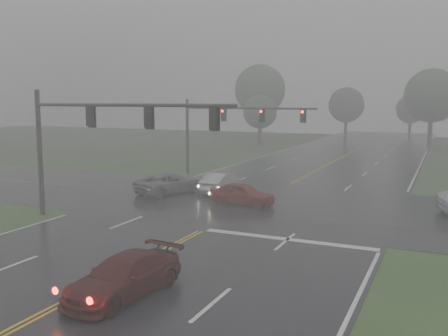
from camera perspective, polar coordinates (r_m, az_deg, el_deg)
The scene contains 14 objects.
main_road at distance 30.87m, azimuth 2.34°, elevation -4.65°, with size 18.00×160.00×0.02m, color black.
cross_street at distance 32.70m, azimuth 3.66°, elevation -3.96°, with size 120.00×14.00×0.02m, color black.
stop_bar at distance 24.29m, azimuth 7.29°, elevation -8.15°, with size 8.50×0.50×0.01m, color silver.
sedan_maroon at distance 17.87m, azimuth -11.32°, elevation -14.19°, with size 1.93×4.74×1.38m, color #3F0D0B.
sedan_red at distance 31.92m, azimuth 2.10°, elevation -4.24°, with size 1.68×4.17×1.42m, color maroon.
sedan_silver at distance 36.27m, azimuth -0.43°, elevation -2.77°, with size 1.48×4.26×1.40m, color #ADAFB4.
car_grey at distance 36.06m, azimuth -6.18°, elevation -2.88°, with size 2.42×5.26×1.46m, color #575A5E.
signal_gantry_near at distance 28.01m, azimuth -14.86°, elevation 4.29°, with size 12.47×0.32×7.23m.
signal_gantry_far at distance 43.35m, azimuth 0.06°, elevation 5.26°, with size 11.91×0.34×6.75m.
tree_nw_a at distance 75.20m, azimuth 4.13°, elevation 6.42°, with size 5.06×5.06×7.44m.
tree_ne_a at distance 75.34m, azimuth 22.67°, elevation 7.63°, with size 7.48×7.48×10.99m.
tree_n_mid at distance 87.92m, azimuth 13.81°, elevation 7.01°, with size 6.01×6.01×8.83m.
tree_nw_b at distance 86.16m, azimuth 4.13°, elevation 8.90°, with size 8.64×8.64×12.69m.
tree_n_far at distance 96.23m, azimuth 20.55°, elevation 6.29°, with size 5.16×5.16×7.58m.
Camera 1 is at (11.26, -7.97, 6.64)m, focal length 40.00 mm.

